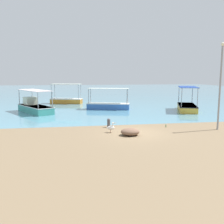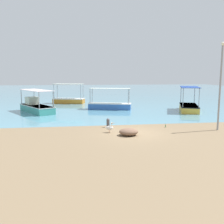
{
  "view_description": "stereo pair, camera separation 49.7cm",
  "coord_description": "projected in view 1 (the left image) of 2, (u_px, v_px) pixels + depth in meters",
  "views": [
    {
      "loc": [
        -4.73,
        -17.75,
        4.27
      ],
      "look_at": [
        -1.13,
        4.56,
        0.92
      ],
      "focal_mm": 40.0,
      "sensor_mm": 36.0,
      "label": 1
    },
    {
      "loc": [
        -4.24,
        -17.83,
        4.27
      ],
      "look_at": [
        -1.13,
        4.56,
        0.92
      ],
      "focal_mm": 40.0,
      "sensor_mm": 36.0,
      "label": 2
    }
  ],
  "objects": [
    {
      "name": "ground",
      "position": [
        136.0,
        133.0,
        18.71
      ],
      "size": [
        120.0,
        120.0,
        0.0
      ],
      "primitive_type": "plane",
      "color": "#826A4D"
    },
    {
      "name": "harbor_water",
      "position": [
        90.0,
        92.0,
        65.58
      ],
      "size": [
        110.0,
        90.0,
        0.0
      ],
      "primitive_type": "cube",
      "color": "#5A94AA",
      "rests_on": "ground"
    },
    {
      "name": "fishing_boat_near_right",
      "position": [
        66.0,
        100.0,
        37.91
      ],
      "size": [
        4.97,
        2.96,
        2.96
      ],
      "color": "orange",
      "rests_on": "harbor_water"
    },
    {
      "name": "fishing_boat_outer",
      "position": [
        187.0,
        106.0,
        30.09
      ],
      "size": [
        3.76,
        5.8,
        2.9
      ],
      "color": "gold",
      "rests_on": "harbor_water"
    },
    {
      "name": "fishing_boat_far_right",
      "position": [
        35.0,
        107.0,
        28.74
      ],
      "size": [
        4.68,
        6.12,
        2.58
      ],
      "color": "teal",
      "rests_on": "harbor_water"
    },
    {
      "name": "fishing_boat_far_left",
      "position": [
        108.0,
        105.0,
        31.45
      ],
      "size": [
        5.53,
        2.93,
        2.64
      ],
      "color": "#3464B2",
      "rests_on": "harbor_water"
    },
    {
      "name": "pelican",
      "position": [
        111.0,
        128.0,
        18.65
      ],
      "size": [
        0.79,
        0.42,
        0.8
      ],
      "color": "#E0997A",
      "rests_on": "ground"
    },
    {
      "name": "lamp_post",
      "position": [
        220.0,
        82.0,
        19.23
      ],
      "size": [
        0.28,
        0.28,
        6.73
      ],
      "color": "gray",
      "rests_on": "ground"
    },
    {
      "name": "mooring_bollard",
      "position": [
        109.0,
        123.0,
        20.55
      ],
      "size": [
        0.27,
        0.27,
        0.75
      ],
      "color": "#47474C",
      "rests_on": "ground"
    },
    {
      "name": "net_pile",
      "position": [
        130.0,
        132.0,
        17.82
      ],
      "size": [
        1.36,
        1.16,
        0.52
      ],
      "primitive_type": "ellipsoid",
      "color": "brown",
      "rests_on": "ground"
    },
    {
      "name": "glass_bottle",
      "position": [
        166.0,
        126.0,
        20.65
      ],
      "size": [
        0.07,
        0.07,
        0.27
      ],
      "color": "#3F7F4C",
      "rests_on": "ground"
    }
  ]
}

